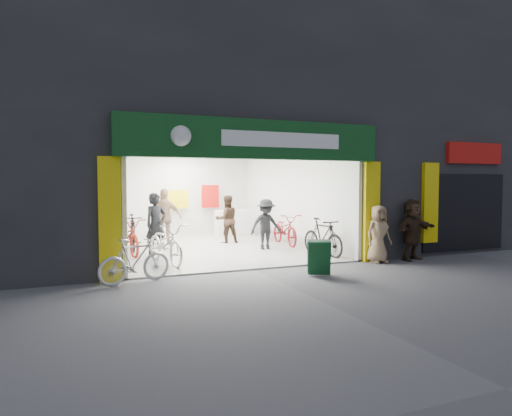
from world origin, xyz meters
TOP-DOWN VIEW (x-y plane):
  - ground at (0.00, 0.00)m, footprint 60.00×60.00m
  - building at (0.91, 4.99)m, footprint 17.00×10.27m
  - bike_left_front at (-1.80, 1.52)m, footprint 1.09×2.11m
  - bike_left_midfront at (-2.26, 4.20)m, footprint 0.66×1.87m
  - bike_left_midback at (-2.50, 3.37)m, footprint 1.01×2.10m
  - bike_left_back at (-2.50, 6.72)m, footprint 0.64×1.65m
  - bike_right_front at (2.50, 1.12)m, footprint 0.68×1.82m
  - bike_right_mid at (2.50, 3.50)m, footprint 0.85×2.02m
  - bike_right_back at (2.50, 5.08)m, footprint 0.86×2.03m
  - parked_bike at (-2.80, -0.36)m, footprint 1.62×0.88m
  - customer_a at (-1.80, 2.86)m, footprint 0.76×0.64m
  - customer_b at (0.87, 4.60)m, footprint 0.81×0.64m
  - customer_c at (1.47, 2.69)m, footprint 1.01×0.58m
  - customer_d at (-1.16, 4.86)m, footprint 1.18×0.89m
  - pedestrian_near at (3.30, -0.30)m, footprint 0.75×0.51m
  - pedestrian_far at (4.39, -0.30)m, footprint 1.59×0.88m
  - sandwich_board at (1.10, -1.07)m, footprint 0.66×0.66m

SIDE VIEW (x-z plane):
  - ground at x=0.00m, z-range 0.00..0.00m
  - sandwich_board at x=1.10m, z-range 0.04..0.80m
  - parked_bike at x=-2.80m, z-range 0.00..0.94m
  - bike_left_back at x=-2.50m, z-range 0.00..0.96m
  - bike_right_mid at x=2.50m, z-range 0.00..1.03m
  - bike_left_front at x=-1.80m, z-range 0.00..1.06m
  - bike_left_midback at x=-2.50m, z-range 0.00..1.06m
  - bike_right_front at x=2.50m, z-range 0.00..1.07m
  - bike_left_midfront at x=-2.26m, z-range 0.00..1.10m
  - bike_right_back at x=2.50m, z-range 0.00..1.18m
  - pedestrian_near at x=3.30m, z-range 0.00..1.49m
  - customer_c at x=1.47m, z-range 0.00..1.56m
  - customer_b at x=0.87m, z-range 0.00..1.63m
  - pedestrian_far at x=4.39m, z-range 0.00..1.63m
  - customer_a at x=-1.80m, z-range 0.00..1.77m
  - customer_d at x=-1.16m, z-range 0.00..1.86m
  - building at x=0.91m, z-range 0.31..8.31m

